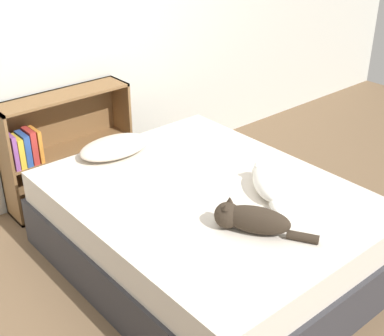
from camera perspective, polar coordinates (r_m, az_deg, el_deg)
The scene contains 7 objects.
ground_plane at distance 3.55m, azimuth 1.58°, elevation -10.09°, with size 8.00×8.00×0.00m, color brown.
wall_back at distance 4.11m, azimuth -12.35°, elevation 14.14°, with size 8.00×0.06×2.50m.
bed at distance 3.39m, azimuth 1.64°, elevation -6.52°, with size 1.56×1.99×0.54m.
pillow at distance 3.71m, azimuth -8.25°, elevation 2.25°, with size 0.52×0.32×0.10m.
cat_light at distance 3.24m, azimuth 7.98°, elevation -1.61°, with size 0.38×0.49×0.14m.
cat_dark at distance 2.87m, azimuth 6.15°, elevation -5.44°, with size 0.34×0.51×0.17m.
bookshelf at distance 4.13m, azimuth -13.93°, elevation 2.23°, with size 0.99×0.26×0.87m.
Camera 1 is at (-1.89, -2.06, 2.19)m, focal length 50.00 mm.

